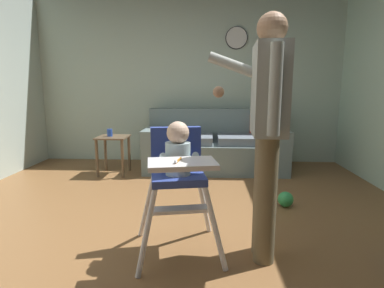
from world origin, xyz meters
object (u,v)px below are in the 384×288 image
at_px(adult_standing, 267,126).
at_px(sippy_cup, 110,133).
at_px(toy_ball, 286,199).
at_px(side_table, 113,147).
at_px(wall_clock, 237,38).
at_px(couch, 215,146).
at_px(high_chair, 178,164).

relative_size(adult_standing, sippy_cup, 16.16).
height_order(toy_ball, side_table, side_table).
bearing_deg(wall_clock, sippy_cup, -154.39).
bearing_deg(couch, adult_standing, 6.57).
height_order(toy_ball, wall_clock, wall_clock).
xyz_separation_m(adult_standing, side_table, (-1.66, 2.02, -0.54)).
height_order(couch, high_chair, high_chair).
height_order(high_chair, toy_ball, high_chair).
height_order(high_chair, sippy_cup, high_chair).
bearing_deg(side_table, toy_ball, -27.81).
height_order(couch, side_table, couch).
xyz_separation_m(high_chair, toy_ball, (0.98, 0.91, -0.57)).
relative_size(adult_standing, wall_clock, 4.85).
xyz_separation_m(toy_ball, side_table, (-2.06, 1.08, 0.30)).
distance_m(adult_standing, sippy_cup, 2.67).
xyz_separation_m(couch, side_table, (-1.39, -0.36, 0.05)).
xyz_separation_m(couch, sippy_cup, (-1.43, -0.36, 0.24)).
bearing_deg(sippy_cup, high_chair, -60.65).
distance_m(high_chair, side_table, 2.28).
xyz_separation_m(adult_standing, wall_clock, (0.03, 2.85, 0.99)).
relative_size(toy_ball, side_table, 0.29).
relative_size(side_table, wall_clock, 1.56).
xyz_separation_m(high_chair, sippy_cup, (-1.12, 1.99, -0.08)).
bearing_deg(toy_ball, sippy_cup, 152.63).
bearing_deg(wall_clock, couch, -122.70).
height_order(toy_ball, sippy_cup, sippy_cup).
bearing_deg(adult_standing, couch, -80.06).
distance_m(couch, sippy_cup, 1.49).
distance_m(couch, toy_ball, 1.61).
bearing_deg(toy_ball, side_table, 152.19).
bearing_deg(side_table, wall_clock, 26.12).
distance_m(side_table, wall_clock, 2.43).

